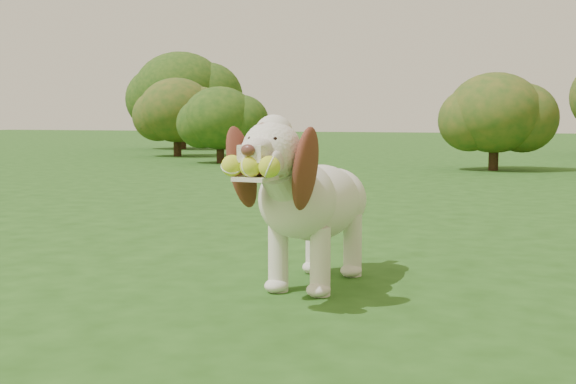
% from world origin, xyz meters
% --- Properties ---
extents(ground, '(80.00, 80.00, 0.00)m').
position_xyz_m(ground, '(0.00, 0.00, 0.00)').
color(ground, '#204814').
rests_on(ground, ground).
extents(dog, '(0.41, 1.17, 0.76)m').
position_xyz_m(dog, '(-0.31, 0.44, 0.41)').
color(dog, silver).
rests_on(dog, ground).
extents(shrub_a, '(1.26, 1.26, 1.31)m').
position_xyz_m(shrub_a, '(-5.08, 8.47, 0.77)').
color(shrub_a, '#382314').
rests_on(shrub_a, ground).
extents(shrub_b, '(1.39, 1.39, 1.44)m').
position_xyz_m(shrub_b, '(-0.52, 8.46, 0.84)').
color(shrub_b, '#382314').
rests_on(shrub_b, ground).
extents(shrub_g, '(2.37, 2.37, 2.46)m').
position_xyz_m(shrub_g, '(-8.88, 13.43, 1.45)').
color(shrub_g, '#382314').
rests_on(shrub_g, ground).
extents(shrub_e, '(1.54, 1.54, 1.59)m').
position_xyz_m(shrub_e, '(-6.99, 10.18, 0.94)').
color(shrub_e, '#382314').
rests_on(shrub_e, ground).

